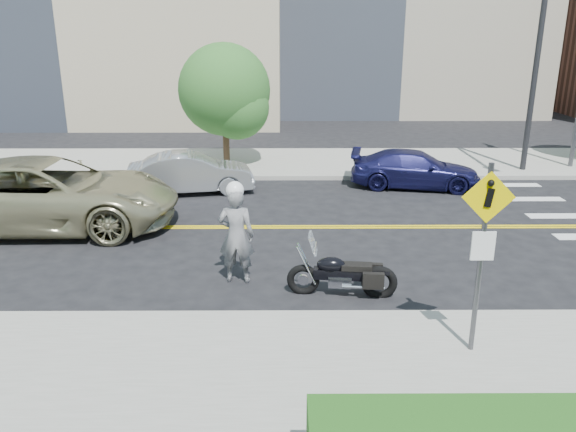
# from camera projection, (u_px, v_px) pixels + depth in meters

# --- Properties ---
(ground_plane) EXTENTS (120.00, 120.00, 0.00)m
(ground_plane) POSITION_uv_depth(u_px,v_px,m) (237.00, 227.00, 14.88)
(ground_plane) COLOR black
(ground_plane) RESTS_ON ground
(sidewalk_near) EXTENTS (60.00, 5.00, 0.15)m
(sidewalk_near) POSITION_uv_depth(u_px,v_px,m) (194.00, 401.00, 7.73)
(sidewalk_near) COLOR #9E9B91
(sidewalk_near) RESTS_ON ground_plane
(sidewalk_far) EXTENTS (60.00, 5.00, 0.15)m
(sidewalk_far) POSITION_uv_depth(u_px,v_px,m) (253.00, 163.00, 21.99)
(sidewalk_far) COLOR #9E9B91
(sidewalk_far) RESTS_ON ground_plane
(traffic_light) EXTENTS (0.28, 4.50, 7.00)m
(traffic_light) POSITION_uv_depth(u_px,v_px,m) (552.00, 41.00, 18.32)
(traffic_light) COLOR black
(traffic_light) RESTS_ON sidewalk_far
(pedestrian_sign) EXTENTS (0.78, 0.08, 3.00)m
(pedestrian_sign) POSITION_uv_depth(u_px,v_px,m) (483.00, 242.00, 8.30)
(pedestrian_sign) COLOR #4C4C51
(pedestrian_sign) RESTS_ON sidewalk_near
(motorcyclist) EXTENTS (0.76, 0.53, 2.14)m
(motorcyclist) POSITION_uv_depth(u_px,v_px,m) (236.00, 233.00, 11.32)
(motorcyclist) COLOR #BCBBC1
(motorcyclist) RESTS_ON ground
(motorcycle) EXTENTS (2.12, 0.83, 1.26)m
(motorcycle) POSITION_uv_depth(u_px,v_px,m) (343.00, 265.00, 10.84)
(motorcycle) COLOR black
(motorcycle) RESTS_ON ground
(suv) EXTENTS (6.71, 3.24, 1.84)m
(suv) POSITION_uv_depth(u_px,v_px,m) (48.00, 194.00, 14.56)
(suv) COLOR tan
(suv) RESTS_ON ground
(parked_car_silver) EXTENTS (4.13, 2.09, 1.30)m
(parked_car_silver) POSITION_uv_depth(u_px,v_px,m) (191.00, 173.00, 17.94)
(parked_car_silver) COLOR #9A9EA2
(parked_car_silver) RESTS_ON ground
(parked_car_blue) EXTENTS (4.44, 2.40, 1.22)m
(parked_car_blue) POSITION_uv_depth(u_px,v_px,m) (415.00, 169.00, 18.59)
(parked_car_blue) COLOR #1A1A4F
(parked_car_blue) RESTS_ON ground
(tree_far_a) EXTENTS (3.38, 3.38, 4.62)m
(tree_far_a) POSITION_uv_depth(u_px,v_px,m) (224.00, 90.00, 20.62)
(tree_far_a) COLOR #382619
(tree_far_a) RESTS_ON ground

